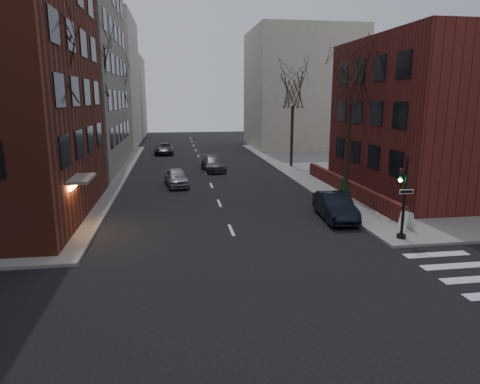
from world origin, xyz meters
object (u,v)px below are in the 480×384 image
object	(u,v)px
tree_left_b	(94,71)
streetlamp_near	(97,136)
car_lane_silver	(176,177)
evergreen_shrub	(344,191)
traffic_signal	(403,203)
tree_right_a	(351,80)
sandwich_board	(406,221)
streetlamp_far	(127,121)
car_lane_gray	(213,164)
tree_right_b	(293,90)
tree_left_a	(52,65)
tree_left_c	(117,87)
parked_sedan	(335,206)
car_lane_far	(164,148)

from	to	relation	value
tree_left_b	streetlamp_near	xyz separation A→B (m)	(0.60, -4.00, -4.68)
streetlamp_near	tree_left_b	bearing A→B (deg)	98.53
car_lane_silver	evergreen_shrub	distance (m)	13.87
traffic_signal	tree_right_a	xyz separation A→B (m)	(0.86, 9.01, 6.12)
car_lane_silver	evergreen_shrub	world-z (taller)	evergreen_shrub
sandwich_board	streetlamp_far	bearing A→B (deg)	106.86
car_lane_gray	sandwich_board	bearing A→B (deg)	-72.91
tree_right_b	tree_right_a	bearing A→B (deg)	-90.00
traffic_signal	tree_left_a	xyz separation A→B (m)	(-16.74, 5.01, 6.56)
traffic_signal	tree_left_b	distance (m)	24.87
traffic_signal	tree_left_b	world-z (taller)	tree_left_b
tree_left_b	sandwich_board	size ratio (longest dim) A/B	11.22
tree_left_c	car_lane_silver	bearing A→B (deg)	-69.08
tree_left_b	car_lane_silver	world-z (taller)	tree_left_b
streetlamp_far	car_lane_silver	distance (m)	18.94
tree_left_a	tree_right_a	bearing A→B (deg)	12.80
tree_right_b	car_lane_gray	distance (m)	10.59
streetlamp_far	parked_sedan	world-z (taller)	streetlamp_far
car_lane_silver	sandwich_board	distance (m)	18.22
streetlamp_far	evergreen_shrub	bearing A→B (deg)	-60.44
traffic_signal	tree_left_a	bearing A→B (deg)	163.35
evergreen_shrub	car_lane_far	bearing A→B (deg)	110.83
tree_right_a	car_lane_gray	world-z (taller)	tree_right_a
traffic_signal	streetlamp_far	distance (m)	36.81
car_lane_far	sandwich_board	world-z (taller)	car_lane_far
tree_left_c	evergreen_shrub	xyz separation A→B (m)	(16.10, -25.33, -6.74)
traffic_signal	tree_right_a	distance (m)	10.92
parked_sedan	evergreen_shrub	xyz separation A→B (m)	(1.10, 1.47, 0.53)
tree_left_c	tree_right_a	distance (m)	28.17
traffic_signal	sandwich_board	bearing A→B (deg)	50.92
traffic_signal	car_lane_far	distance (m)	37.71
tree_left_c	sandwich_board	bearing A→B (deg)	-59.21
parked_sedan	sandwich_board	world-z (taller)	parked_sedan
streetlamp_near	car_lane_silver	world-z (taller)	streetlamp_near
tree_left_b	tree_right_a	world-z (taller)	tree_left_b
tree_left_c	sandwich_board	distance (m)	35.44
car_lane_gray	car_lane_far	bearing A→B (deg)	105.74
tree_left_a	streetlamp_near	distance (m)	9.07
tree_right_a	streetlamp_near	world-z (taller)	tree_right_a
car_lane_far	sandwich_board	size ratio (longest dim) A/B	5.16
tree_right_b	streetlamp_near	xyz separation A→B (m)	(-17.00, -10.00, -3.35)
parked_sedan	car_lane_silver	bearing A→B (deg)	133.74
parked_sedan	car_lane_far	world-z (taller)	parked_sedan
tree_left_b	tree_right_b	bearing A→B (deg)	18.82
car_lane_gray	sandwich_board	distance (m)	22.42
traffic_signal	car_lane_silver	xyz separation A→B (m)	(-10.70, 15.21, -1.21)
tree_left_b	sandwich_board	bearing A→B (deg)	-41.63
tree_right_a	evergreen_shrub	xyz separation A→B (m)	(-1.50, -3.33, -6.74)
tree_right_a	evergreen_shrub	bearing A→B (deg)	-114.23
tree_left_c	car_lane_gray	size ratio (longest dim) A/B	2.03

